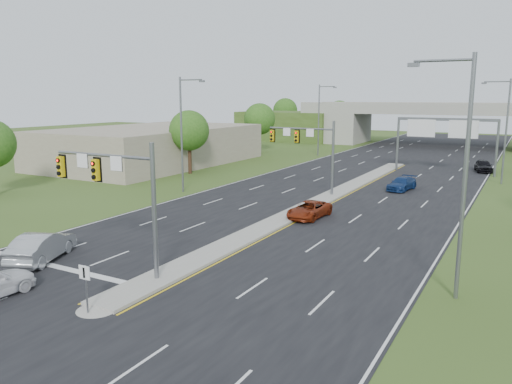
{
  "coord_description": "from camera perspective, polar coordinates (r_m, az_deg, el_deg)",
  "views": [
    {
      "loc": [
        15.92,
        -18.47,
        9.15
      ],
      "look_at": [
        0.37,
        9.67,
        3.0
      ],
      "focal_mm": 35.0,
      "sensor_mm": 36.0,
      "label": 1
    }
  ],
  "objects": [
    {
      "name": "sign_gantry",
      "position": [
        64.18,
        20.74,
        6.64
      ],
      "size": [
        11.58,
        0.44,
        6.67
      ],
      "color": "slate",
      "rests_on": "ground"
    },
    {
      "name": "road",
      "position": [
        56.53,
        12.19,
        1.28
      ],
      "size": [
        24.0,
        160.0,
        0.02
      ],
      "primitive_type": "cube",
      "color": "black",
      "rests_on": "ground"
    },
    {
      "name": "signal_mast_near",
      "position": [
        26.24,
        -15.52,
        0.73
      ],
      "size": [
        6.62,
        0.6,
        7.0
      ],
      "color": "slate",
      "rests_on": "ground"
    },
    {
      "name": "signal_mast_far",
      "position": [
        47.26,
        6.19,
        5.39
      ],
      "size": [
        6.62,
        0.6,
        7.0
      ],
      "color": "slate",
      "rests_on": "ground"
    },
    {
      "name": "median_nose",
      "position": [
        23.34,
        -17.73,
        -12.52
      ],
      "size": [
        2.0,
        2.0,
        0.16
      ],
      "primitive_type": "cone",
      "color": "gray",
      "rests_on": "road"
    },
    {
      "name": "car_far_c",
      "position": [
        67.81,
        24.56,
        2.75
      ],
      "size": [
        2.69,
        4.67,
        1.5
      ],
      "primitive_type": "imported",
      "rotation": [
        0.0,
        0.0,
        0.22
      ],
      "color": "black",
      "rests_on": "road"
    },
    {
      "name": "lightpole_l_far",
      "position": [
        79.12,
        7.32,
        8.54
      ],
      "size": [
        2.85,
        0.25,
        11.0
      ],
      "color": "slate",
      "rests_on": "ground"
    },
    {
      "name": "lane_markings",
      "position": [
        51.0,
        9.55,
        0.37
      ],
      "size": [
        23.72,
        160.0,
        0.01
      ],
      "color": "gold",
      "rests_on": "road"
    },
    {
      "name": "lightpole_r_far",
      "position": [
        58.6,
        26.52,
        6.72
      ],
      "size": [
        2.85,
        0.25,
        11.0
      ],
      "color": "slate",
      "rests_on": "ground"
    },
    {
      "name": "commercial_building",
      "position": [
        70.79,
        -11.72,
        5.21
      ],
      "size": [
        18.0,
        30.0,
        5.0
      ],
      "primitive_type": "cube",
      "color": "gray",
      "rests_on": "ground"
    },
    {
      "name": "tree_l_mid",
      "position": [
        83.69,
        0.42,
        8.33
      ],
      "size": [
        5.2,
        5.2,
        8.12
      ],
      "color": "#382316",
      "rests_on": "ground"
    },
    {
      "name": "lightpole_l_mid",
      "position": [
        48.4,
        -8.34,
        7.11
      ],
      "size": [
        2.85,
        0.25,
        11.0
      ],
      "color": "slate",
      "rests_on": "ground"
    },
    {
      "name": "tree_back_a",
      "position": [
        124.77,
        3.36,
        9.29
      ],
      "size": [
        6.0,
        6.0,
        8.85
      ],
      "color": "#382316",
      "rests_on": "ground"
    },
    {
      "name": "car_far_a",
      "position": [
        38.37,
        6.11,
        -2.03
      ],
      "size": [
        2.37,
        4.68,
        1.27
      ],
      "primitive_type": "imported",
      "rotation": [
        0.0,
        0.0,
        -0.06
      ],
      "color": "maroon",
      "rests_on": "road"
    },
    {
      "name": "keep_right_sign",
      "position": [
        22.5,
        -18.92,
        -9.61
      ],
      "size": [
        0.6,
        0.13,
        2.2
      ],
      "color": "slate",
      "rests_on": "ground"
    },
    {
      "name": "car_silver",
      "position": [
        30.8,
        -23.28,
        -5.73
      ],
      "size": [
        3.48,
        5.26,
        1.64
      ],
      "primitive_type": "imported",
      "rotation": [
        0.0,
        0.0,
        3.53
      ],
      "color": "#A2A6A9",
      "rests_on": "road"
    },
    {
      "name": "overpass",
      "position": [
        99.9,
        19.87,
        6.98
      ],
      "size": [
        80.0,
        14.0,
        8.1
      ],
      "color": "gray",
      "rests_on": "ground"
    },
    {
      "name": "lightpole_r_near",
      "position": [
        23.81,
        22.38,
        2.67
      ],
      "size": [
        2.85,
        0.25,
        11.0
      ],
      "color": "slate",
      "rests_on": "ground"
    },
    {
      "name": "tree_back_b",
      "position": [
        119.4,
        9.5,
        8.93
      ],
      "size": [
        5.6,
        5.6,
        8.32
      ],
      "color": "#382316",
      "rests_on": "ground"
    },
    {
      "name": "tree_l_near",
      "position": [
        60.46,
        -7.65,
        6.97
      ],
      "size": [
        4.8,
        4.8,
        7.6
      ],
      "color": "#382316",
      "rests_on": "ground"
    },
    {
      "name": "median",
      "position": [
        45.33,
        7.77,
        -0.79
      ],
      "size": [
        2.0,
        54.0,
        0.16
      ],
      "primitive_type": "cube",
      "color": "gray",
      "rests_on": "road"
    },
    {
      "name": "ground",
      "position": [
        26.04,
        -11.25,
        -9.95
      ],
      "size": [
        240.0,
        240.0,
        0.0
      ],
      "primitive_type": "plane",
      "color": "#374B1B",
      "rests_on": "ground"
    },
    {
      "name": "car_far_b",
      "position": [
        51.61,
        16.34,
        0.92
      ],
      "size": [
        2.44,
        4.64,
        1.28
      ],
      "primitive_type": "imported",
      "rotation": [
        0.0,
        0.0,
        -0.15
      ],
      "color": "navy",
      "rests_on": "road"
    }
  ]
}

